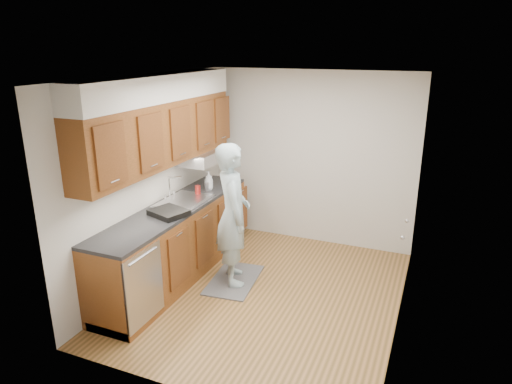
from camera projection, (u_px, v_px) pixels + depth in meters
floor at (266, 294)px, 5.41m from camera, size 3.50×3.50×0.00m
ceiling at (268, 77)px, 4.64m from camera, size 3.50×3.50×0.00m
wall_left at (153, 179)px, 5.57m from camera, size 0.02×3.50×2.50m
wall_right at (409, 212)px, 4.48m from camera, size 0.02×3.50×2.50m
wall_back at (311, 159)px, 6.57m from camera, size 3.00×0.02×2.50m
counter at (177, 240)px, 5.70m from camera, size 0.64×2.80×1.30m
upper_cabinets at (163, 123)px, 5.34m from camera, size 0.47×2.80×1.21m
closet_door at (408, 223)px, 4.82m from camera, size 0.02×1.22×2.05m
floor_mat at (234, 280)px, 5.72m from camera, size 0.63×0.96×0.02m
person at (233, 205)px, 5.41m from camera, size 0.76×0.84×1.97m
soap_bottle_a at (209, 180)px, 6.16m from camera, size 0.12×0.12×0.26m
soap_bottle_b at (209, 182)px, 6.26m from camera, size 0.08×0.08×0.17m
soap_bottle_c at (209, 179)px, 6.41m from camera, size 0.16×0.16×0.15m
soda_can at (198, 190)px, 5.95m from camera, size 0.08×0.08×0.13m
steel_can at (207, 186)px, 6.16m from camera, size 0.08×0.08×0.12m
dish_rack at (169, 212)px, 5.26m from camera, size 0.49×0.45×0.06m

